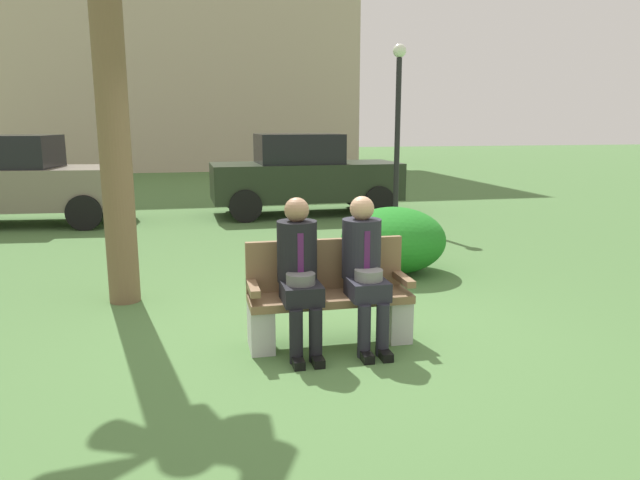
{
  "coord_description": "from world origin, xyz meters",
  "views": [
    {
      "loc": [
        -1.15,
        -4.94,
        1.91
      ],
      "look_at": [
        -0.03,
        0.17,
        0.85
      ],
      "focal_mm": 32.64,
      "sensor_mm": 36.0,
      "label": 1
    }
  ],
  "objects_px": {
    "building_backdrop": "(163,6)",
    "shrub_near_bench": "(342,268)",
    "parked_car_near": "(16,181)",
    "parked_car_far": "(304,175)",
    "seated_man_right": "(364,264)",
    "shrub_mid_lawn": "(393,240)",
    "park_bench": "(329,298)",
    "street_lamp": "(398,115)",
    "seated_man_left": "(299,267)"
  },
  "relations": [
    {
      "from": "park_bench",
      "to": "parked_car_near",
      "type": "bearing_deg",
      "value": 121.39
    },
    {
      "from": "shrub_mid_lawn",
      "to": "street_lamp",
      "type": "relative_size",
      "value": 0.41
    },
    {
      "from": "shrub_near_bench",
      "to": "building_backdrop",
      "type": "bearing_deg",
      "value": 96.86
    },
    {
      "from": "parked_car_far",
      "to": "street_lamp",
      "type": "bearing_deg",
      "value": -50.31
    },
    {
      "from": "seated_man_left",
      "to": "shrub_near_bench",
      "type": "distance_m",
      "value": 1.89
    },
    {
      "from": "seated_man_right",
      "to": "parked_car_near",
      "type": "xyz_separation_m",
      "value": [
        -4.64,
        7.27,
        0.12
      ]
    },
    {
      "from": "seated_man_right",
      "to": "park_bench",
      "type": "bearing_deg",
      "value": 156.22
    },
    {
      "from": "shrub_mid_lawn",
      "to": "parked_car_near",
      "type": "bearing_deg",
      "value": 139.14
    },
    {
      "from": "seated_man_left",
      "to": "shrub_near_bench",
      "type": "xyz_separation_m",
      "value": [
        0.8,
        1.65,
        -0.46
      ]
    },
    {
      "from": "seated_man_left",
      "to": "building_backdrop",
      "type": "bearing_deg",
      "value": 94.39
    },
    {
      "from": "seated_man_right",
      "to": "parked_car_far",
      "type": "xyz_separation_m",
      "value": [
        0.89,
        7.38,
        0.12
      ]
    },
    {
      "from": "park_bench",
      "to": "seated_man_right",
      "type": "height_order",
      "value": "seated_man_right"
    },
    {
      "from": "shrub_near_bench",
      "to": "building_backdrop",
      "type": "distance_m",
      "value": 22.36
    },
    {
      "from": "seated_man_right",
      "to": "building_backdrop",
      "type": "relative_size",
      "value": 0.08
    },
    {
      "from": "seated_man_right",
      "to": "shrub_mid_lawn",
      "type": "height_order",
      "value": "seated_man_right"
    },
    {
      "from": "park_bench",
      "to": "street_lamp",
      "type": "bearing_deg",
      "value": 64.85
    },
    {
      "from": "parked_car_near",
      "to": "parked_car_far",
      "type": "relative_size",
      "value": 1.03
    },
    {
      "from": "parked_car_far",
      "to": "building_backdrop",
      "type": "relative_size",
      "value": 0.24
    },
    {
      "from": "park_bench",
      "to": "parked_car_near",
      "type": "xyz_separation_m",
      "value": [
        -4.36,
        7.14,
        0.44
      ]
    },
    {
      "from": "shrub_near_bench",
      "to": "shrub_mid_lawn",
      "type": "distance_m",
      "value": 1.09
    },
    {
      "from": "building_backdrop",
      "to": "shrub_near_bench",
      "type": "bearing_deg",
      "value": -83.14
    },
    {
      "from": "parked_car_near",
      "to": "seated_man_right",
      "type": "bearing_deg",
      "value": -57.43
    },
    {
      "from": "shrub_mid_lawn",
      "to": "parked_car_far",
      "type": "bearing_deg",
      "value": 92.19
    },
    {
      "from": "seated_man_left",
      "to": "street_lamp",
      "type": "relative_size",
      "value": 0.39
    },
    {
      "from": "shrub_mid_lawn",
      "to": "parked_car_far",
      "type": "relative_size",
      "value": 0.35
    },
    {
      "from": "seated_man_left",
      "to": "street_lamp",
      "type": "bearing_deg",
      "value": 63.01
    },
    {
      "from": "seated_man_left",
      "to": "seated_man_right",
      "type": "height_order",
      "value": "seated_man_left"
    },
    {
      "from": "park_bench",
      "to": "parked_car_far",
      "type": "xyz_separation_m",
      "value": [
        1.17,
        7.26,
        0.44
      ]
    },
    {
      "from": "seated_man_left",
      "to": "building_backdrop",
      "type": "distance_m",
      "value": 23.73
    },
    {
      "from": "seated_man_left",
      "to": "parked_car_near",
      "type": "bearing_deg",
      "value": 119.28
    },
    {
      "from": "park_bench",
      "to": "shrub_mid_lawn",
      "type": "bearing_deg",
      "value": 57.97
    },
    {
      "from": "parked_car_far",
      "to": "seated_man_right",
      "type": "bearing_deg",
      "value": -96.87
    },
    {
      "from": "building_backdrop",
      "to": "parked_car_near",
      "type": "bearing_deg",
      "value": -98.47
    },
    {
      "from": "seated_man_left",
      "to": "shrub_mid_lawn",
      "type": "height_order",
      "value": "seated_man_left"
    },
    {
      "from": "seated_man_right",
      "to": "shrub_near_bench",
      "type": "height_order",
      "value": "seated_man_right"
    },
    {
      "from": "shrub_near_bench",
      "to": "parked_car_near",
      "type": "xyz_separation_m",
      "value": [
        -4.87,
        5.62,
        0.57
      ]
    },
    {
      "from": "parked_car_near",
      "to": "building_backdrop",
      "type": "height_order",
      "value": "building_backdrop"
    },
    {
      "from": "parked_car_far",
      "to": "park_bench",
      "type": "bearing_deg",
      "value": -99.19
    },
    {
      "from": "parked_car_far",
      "to": "building_backdrop",
      "type": "xyz_separation_m",
      "value": [
        -3.21,
        15.48,
        6.01
      ]
    },
    {
      "from": "park_bench",
      "to": "seated_man_right",
      "type": "xyz_separation_m",
      "value": [
        0.28,
        -0.13,
        0.32
      ]
    },
    {
      "from": "shrub_near_bench",
      "to": "shrub_mid_lawn",
      "type": "height_order",
      "value": "shrub_mid_lawn"
    },
    {
      "from": "parked_car_near",
      "to": "shrub_near_bench",
      "type": "bearing_deg",
      "value": -49.06
    },
    {
      "from": "building_backdrop",
      "to": "parked_car_far",
      "type": "bearing_deg",
      "value": -78.28
    },
    {
      "from": "parked_car_near",
      "to": "building_backdrop",
      "type": "distance_m",
      "value": 16.87
    },
    {
      "from": "shrub_near_bench",
      "to": "parked_car_near",
      "type": "distance_m",
      "value": 7.46
    },
    {
      "from": "shrub_mid_lawn",
      "to": "parked_car_near",
      "type": "distance_m",
      "value": 7.59
    },
    {
      "from": "park_bench",
      "to": "parked_car_near",
      "type": "relative_size",
      "value": 0.35
    },
    {
      "from": "park_bench",
      "to": "shrub_near_bench",
      "type": "bearing_deg",
      "value": 71.39
    },
    {
      "from": "seated_man_right",
      "to": "building_backdrop",
      "type": "xyz_separation_m",
      "value": [
        -2.32,
        22.87,
        6.12
      ]
    },
    {
      "from": "shrub_mid_lawn",
      "to": "parked_car_far",
      "type": "xyz_separation_m",
      "value": [
        -0.19,
        5.07,
        0.41
      ]
    }
  ]
}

